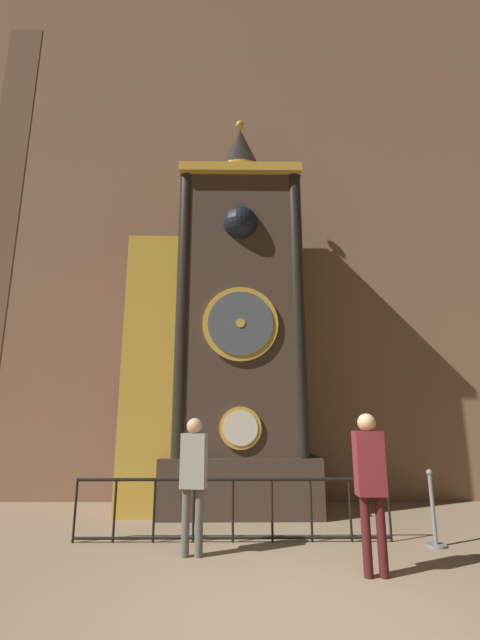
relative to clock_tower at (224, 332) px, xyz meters
The scene contains 7 objects.
ground_plane 5.97m from the clock_tower, 80.30° to the right, with size 28.00×28.00×0.00m, color #847056.
cathedral_back_wall 3.81m from the clock_tower, 62.34° to the left, with size 24.00×0.32×14.18m.
clock_tower is the anchor object (origin of this frame).
railing_fence 3.70m from the clock_tower, 83.86° to the right, with size 4.77×0.05×0.91m.
visitor_near 3.72m from the clock_tower, 96.73° to the right, with size 0.37×0.27×1.79m.
visitor_far 4.69m from the clock_tower, 61.87° to the right, with size 0.34×0.22×1.84m.
stanchion_post 5.06m from the clock_tower, 36.19° to the right, with size 0.28×0.28×1.05m.
Camera 1 is at (-0.55, -4.25, 1.76)m, focal length 24.00 mm.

